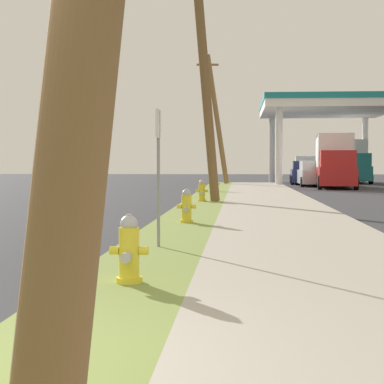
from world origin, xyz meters
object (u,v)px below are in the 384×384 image
object	(u,v)px
street_sign_post	(158,149)
truck_white_at_forecourt	(307,170)
fire_hydrant_nearest	(129,253)
fire_hydrant_fourth	(215,184)
truck_red_on_apron	(335,162)
fire_hydrant_second	(186,208)
utility_pole_midground	(203,58)
fire_hydrant_third	(202,192)
truck_teal_at_far_bay	(351,162)
utility_pole_background	(217,118)
car_navy_by_far_pump	(305,174)
car_silver_by_near_pump	(314,174)

from	to	relation	value
street_sign_post	truck_white_at_forecourt	distance (m)	42.06
fire_hydrant_nearest	fire_hydrant_fourth	world-z (taller)	same
fire_hydrant_nearest	truck_red_on_apron	distance (m)	31.19
fire_hydrant_second	utility_pole_midground	xyz separation A→B (m)	(-0.08, 7.72, 4.51)
fire_hydrant_third	street_sign_post	xyz separation A→B (m)	(0.03, -11.93, 1.19)
fire_hydrant_nearest	truck_teal_at_far_bay	bearing A→B (deg)	77.01
truck_red_on_apron	utility_pole_background	bearing A→B (deg)	153.19
fire_hydrant_fourth	truck_red_on_apron	distance (m)	10.23
fire_hydrant_fourth	car_navy_by_far_pump	distance (m)	15.33
fire_hydrant_fourth	fire_hydrant_third	bearing A→B (deg)	-91.19
fire_hydrant_second	car_navy_by_far_pump	world-z (taller)	car_navy_by_far_pump
fire_hydrant_third	car_navy_by_far_pump	bearing A→B (deg)	75.48
utility_pole_midground	utility_pole_background	world-z (taller)	utility_pole_midground
fire_hydrant_third	car_silver_by_near_pump	size ratio (longest dim) A/B	0.17
truck_white_at_forecourt	truck_teal_at_far_bay	world-z (taller)	truck_teal_at_far_bay
utility_pole_midground	utility_pole_background	size ratio (longest dim) A/B	1.16
fire_hydrant_fourth	utility_pole_background	distance (m)	11.90
truck_white_at_forecourt	truck_teal_at_far_bay	xyz separation A→B (m)	(2.73, -4.33, 0.57)
fire_hydrant_third	truck_teal_at_far_bay	xyz separation A→B (m)	(9.37, 25.28, 1.04)
fire_hydrant_nearest	car_silver_by_near_pump	bearing A→B (deg)	80.15
utility_pole_midground	truck_teal_at_far_bay	bearing A→B (deg)	69.88
street_sign_post	fire_hydrant_third	bearing A→B (deg)	90.17
truck_white_at_forecourt	fire_hydrant_fourth	bearing A→B (deg)	-106.53
fire_hydrant_third	car_navy_by_far_pump	xyz separation A→B (m)	(5.71, 22.07, 0.28)
truck_white_at_forecourt	fire_hydrant_nearest	bearing A→B (deg)	-98.36
truck_red_on_apron	car_silver_by_near_pump	bearing A→B (deg)	105.63
fire_hydrant_third	street_sign_post	world-z (taller)	street_sign_post
fire_hydrant_fourth	truck_white_at_forecourt	size ratio (longest dim) A/B	0.14
utility_pole_background	truck_teal_at_far_bay	xyz separation A→B (m)	(9.54, 6.25, -2.82)
fire_hydrant_third	utility_pole_midground	xyz separation A→B (m)	(0.05, -0.15, 4.51)
utility_pole_background	car_navy_by_far_pump	distance (m)	7.53
fire_hydrant_nearest	utility_pole_background	distance (m)	34.17
fire_hydrant_second	car_navy_by_far_pump	size ratio (longest dim) A/B	0.16
fire_hydrant_second	truck_teal_at_far_bay	bearing A→B (deg)	74.43
fire_hydrant_nearest	fire_hydrant_second	size ratio (longest dim) A/B	1.00
fire_hydrant_third	truck_teal_at_far_bay	bearing A→B (deg)	69.66
truck_red_on_apron	truck_teal_at_far_bay	xyz separation A→B (m)	(2.61, 9.75, 0.00)
fire_hydrant_fourth	car_navy_by_far_pump	xyz separation A→B (m)	(5.55, 14.29, 0.28)
utility_pole_midground	truck_white_at_forecourt	bearing A→B (deg)	77.52
street_sign_post	truck_teal_at_far_bay	distance (m)	38.36
car_navy_by_far_pump	fire_hydrant_fourth	bearing A→B (deg)	-111.24
utility_pole_background	truck_red_on_apron	distance (m)	8.26
fire_hydrant_nearest	car_silver_by_near_pump	size ratio (longest dim) A/B	0.17
utility_pole_midground	truck_red_on_apron	distance (m)	17.40
car_silver_by_near_pump	car_navy_by_far_pump	world-z (taller)	same
utility_pole_midground	street_sign_post	distance (m)	12.24
utility_pole_background	fire_hydrant_third	bearing A→B (deg)	-89.49
fire_hydrant_nearest	truck_white_at_forecourt	size ratio (longest dim) A/B	0.14
utility_pole_midground	truck_teal_at_far_bay	distance (m)	27.30
utility_pole_background	car_silver_by_near_pump	world-z (taller)	utility_pole_background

